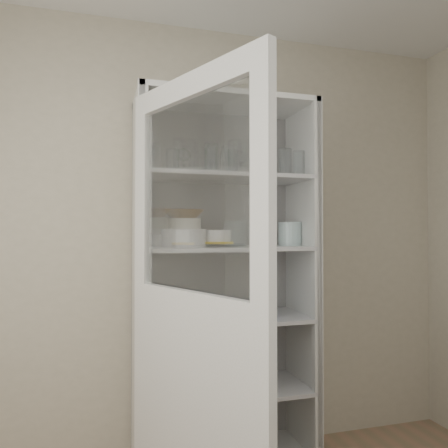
{
  "coord_description": "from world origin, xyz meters",
  "views": [
    {
      "loc": [
        -0.49,
        -1.11,
        1.34
      ],
      "look_at": [
        0.2,
        1.27,
        1.39
      ],
      "focal_mm": 35.0,
      "sensor_mm": 36.0,
      "label": 1
    }
  ],
  "objects": [
    {
      "name": "tumbler_3",
      "position": [
        0.08,
        1.12,
        1.73
      ],
      "size": [
        0.09,
        0.09,
        0.14
      ],
      "primitive_type": "cylinder",
      "rotation": [
        0.0,
        0.0,
        -0.41
      ],
      "color": "silver",
      "rests_on": "shelf_glass"
    },
    {
      "name": "measuring_cups",
      "position": [
        -0.07,
        1.21,
        0.88
      ],
      "size": [
        0.09,
        0.09,
        0.04
      ],
      "primitive_type": "cylinder",
      "color": "silver",
      "rests_on": "shelf_mugs"
    },
    {
      "name": "tumbler_8",
      "position": [
        -0.1,
        1.28,
        1.73
      ],
      "size": [
        0.08,
        0.08,
        0.14
      ],
      "primitive_type": "cylinder",
      "rotation": [
        0.0,
        0.0,
        -0.17
      ],
      "color": "silver",
      "rests_on": "shelf_glass"
    },
    {
      "name": "terracotta_bowl",
      "position": [
        -0.04,
        1.25,
        1.44
      ],
      "size": [
        0.25,
        0.25,
        0.05
      ],
      "primitive_type": "imported",
      "rotation": [
        0.0,
        0.0,
        0.31
      ],
      "color": "brown",
      "rests_on": "cream_bowl"
    },
    {
      "name": "mug_blue",
      "position": [
        0.43,
        1.2,
        0.91
      ],
      "size": [
        0.15,
        0.15,
        0.09
      ],
      "primitive_type": "imported",
      "rotation": [
        0.0,
        0.0,
        -0.32
      ],
      "color": "#0C339F",
      "rests_on": "shelf_mugs"
    },
    {
      "name": "yellow_trivet",
      "position": [
        0.16,
        1.24,
        1.28
      ],
      "size": [
        0.2,
        0.2,
        0.01
      ],
      "primitive_type": "cube",
      "rotation": [
        0.0,
        0.0,
        -0.27
      ],
      "color": "#F0A718",
      "rests_on": "glass_platter"
    },
    {
      "name": "tumbler_1",
      "position": [
        0.09,
        1.13,
        1.74
      ],
      "size": [
        0.09,
        0.09,
        0.15
      ],
      "primitive_type": "cylinder",
      "rotation": [
        0.0,
        0.0,
        0.15
      ],
      "color": "silver",
      "rests_on": "shelf_glass"
    },
    {
      "name": "tumbler_6",
      "position": [
        0.53,
        1.17,
        1.74
      ],
      "size": [
        0.08,
        0.08,
        0.16
      ],
      "primitive_type": "cylinder",
      "rotation": [
        0.0,
        0.0,
        0.04
      ],
      "color": "silver",
      "rests_on": "shelf_glass"
    },
    {
      "name": "tumbler_9",
      "position": [
        0.21,
        1.27,
        1.73
      ],
      "size": [
        0.09,
        0.09,
        0.14
      ],
      "primitive_type": "cylinder",
      "rotation": [
        0.0,
        0.0,
        -0.39
      ],
      "color": "silver",
      "rests_on": "shelf_glass"
    },
    {
      "name": "goblet_2",
      "position": [
        0.33,
        1.36,
        1.75
      ],
      "size": [
        0.08,
        0.08,
        0.19
      ],
      "primitive_type": null,
      "color": "silver",
      "rests_on": "shelf_glass"
    },
    {
      "name": "glass_platter",
      "position": [
        0.16,
        1.24,
        1.27
      ],
      "size": [
        0.35,
        0.35,
        0.02
      ],
      "primitive_type": "cylinder",
      "rotation": [
        0.0,
        0.0,
        -0.21
      ],
      "color": "silver",
      "rests_on": "shelf_plates"
    },
    {
      "name": "white_canister",
      "position": [
        -0.21,
        1.3,
        0.93
      ],
      "size": [
        0.14,
        0.14,
        0.13
      ],
      "primitive_type": "cylinder",
      "rotation": [
        0.0,
        0.0,
        0.34
      ],
      "color": "white",
      "rests_on": "shelf_mugs"
    },
    {
      "name": "tin_box",
      "position": [
        0.33,
        1.23,
        0.49
      ],
      "size": [
        0.23,
        0.18,
        0.06
      ],
      "primitive_type": "cube",
      "rotation": [
        0.0,
        0.0,
        0.2
      ],
      "color": "gray",
      "rests_on": "shelf_bot"
    },
    {
      "name": "cupboard_door",
      "position": [
        -0.12,
        0.64,
        0.87
      ],
      "size": [
        0.4,
        0.84,
        2.0
      ],
      "rotation": [
        0.0,
        0.0,
        -1.15
      ],
      "color": "silver",
      "rests_on": "floor"
    },
    {
      "name": "tumbler_7",
      "position": [
        -0.21,
        1.29,
        1.74
      ],
      "size": [
        0.1,
        0.1,
        0.15
      ],
      "primitive_type": "cylinder",
      "rotation": [
        0.0,
        0.0,
        0.39
      ],
      "color": "silver",
      "rests_on": "shelf_glass"
    },
    {
      "name": "cream_bowl",
      "position": [
        -0.04,
        1.25,
        1.39
      ],
      "size": [
        0.21,
        0.21,
        0.06
      ],
      "primitive_type": "cylinder",
      "rotation": [
        0.0,
        0.0,
        0.15
      ],
      "color": "beige",
      "rests_on": "plate_stack_front"
    },
    {
      "name": "tumbler_5",
      "position": [
        0.61,
        1.16,
        1.73
      ],
      "size": [
        0.08,
        0.08,
        0.14
      ],
      "primitive_type": "cylinder",
      "rotation": [
        0.0,
        0.0,
        0.16
      ],
      "color": "silver",
      "rests_on": "shelf_glass"
    },
    {
      "name": "goblet_3",
      "position": [
        0.42,
        1.37,
        1.75
      ],
      "size": [
        0.08,
        0.08,
        0.17
      ],
      "primitive_type": null,
      "color": "silver",
      "rests_on": "shelf_glass"
    },
    {
      "name": "tumbler_0",
      "position": [
        -0.21,
        1.17,
        1.73
      ],
      "size": [
        0.08,
        0.08,
        0.14
      ],
      "primitive_type": "cylinder",
      "rotation": [
        0.0,
        0.0,
        0.05
      ],
      "color": "silver",
      "rests_on": "shelf_glass"
    },
    {
      "name": "tumbler_2",
      "position": [
        0.19,
        1.15,
        1.74
      ],
      "size": [
        0.09,
        0.09,
        0.15
      ],
      "primitive_type": "cylinder",
      "rotation": [
        0.0,
        0.0,
        0.18
      ],
      "color": "silver",
      "rests_on": "shelf_glass"
    },
    {
      "name": "mug_teal",
      "position": [
        0.43,
        1.35,
        0.91
      ],
      "size": [
        0.12,
        0.12,
        0.1
      ],
      "primitive_type": "imported",
      "rotation": [
        0.0,
        0.0,
        0.1
      ],
      "color": "teal",
      "rests_on": "shelf_mugs"
    },
    {
      "name": "mug_white",
      "position": [
        0.25,
        1.14,
        0.91
      ],
      "size": [
        0.14,
        0.14,
        0.1
      ],
      "primitive_type": "imported",
      "rotation": [
        0.0,
        0.0,
        0.34
      ],
      "color": "white",
      "rests_on": "shelf_mugs"
    },
    {
      "name": "goblet_0",
      "position": [
        -0.21,
        1.38,
        1.74
      ],
      "size": [
        0.07,
        0.07,
        0.16
      ],
      "primitive_type": null,
      "color": "silver",
      "rests_on": "shelf_glass"
    },
    {
      "name": "goblet_1",
      "position": [
        -0.02,
        1.35,
        1.75
      ],
      "size": [
        0.08,
        0.08,
        0.18
      ],
      "primitive_type": null,
      "color": "silver",
      "rests_on": "shelf_glass"
    },
    {
      "name": "white_ramekin",
      "position": [
        0.16,
        1.24,
        1.32
      ],
      "size": [
        0.19,
        0.19,
        0.06
      ],
      "primitive_type": "cylinder",
      "rotation": [
        0.0,
        0.0,
        -0.31
      ],
      "color": "white",
      "rests_on": "yellow_trivet"
    },
    {
      "name": "cream_dish",
      "position": [
        0.07,
        1.27,
        0.5
      ],
      "size": [
        0.29,
        0.29,
        0.07
      ],
      "primitive_type": "imported",
      "rotation": [
        0.0,
        0.0,
        0.32
      ],
      "color": "beige",
      "rests_on": "shelf_bot"
    },
    {
      "name": "plate_stack_front",
      "position": [
        -0.04,
        1.25,
        1.31
      ],
      "size": [
        0.25,
        0.25,
        0.1
      ],
      "primitive_type": "cylinder",
      "color": "white",
      "rests_on": "shelf_plates"
    },
    {
      "name": "wall_back",
      "position": [
        0.0,
        1.5,
        1.3
      ],
      "size": [
        3.6,
        0.02,
        2.6
      ],
      "primitive_type": "cube",
      "color": "#B6AC94",
      "rests_on": "ground"
    },
    {
      "name": "teal_jar",
      "position": [
        0.11,
        1.3,
        0.91
      ],
      "size": [
        0.09,
        0.09,
        0.11
      ],
      "color": "teal",
      "rests_on": "shelf_mugs"
    },
    {
      "name": "tumbler_4",
      "position": [
        0.21,
        1.13,
        1.72
      ],
      "size": [
        0.08,
        0.08,
        0.13
      ],
      "primitive_type": "cylinder",
      "rotation": [
        0.0,
        0.0,
        0.36
      ],
      "color": "silver",
      "rests_on": "shelf_glass"
    },
    {
      "name": "pantry_cabinet",
      "position": [
        0.2,
        1.34,
        0.94
      ],
      "size": [
        1.0,
        0.45,
        2.1
      ],
      "color": "silver",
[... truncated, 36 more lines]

